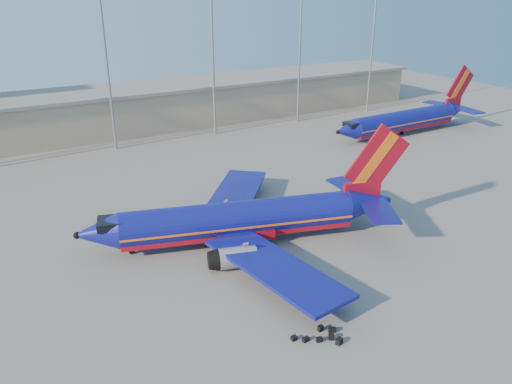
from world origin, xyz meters
TOP-DOWN VIEW (x-y plane):
  - ground at (0.00, 0.00)m, footprint 220.00×220.00m
  - terminal_building at (10.00, 58.00)m, footprint 122.00×16.00m
  - light_mast_row at (5.00, 46.00)m, footprint 101.60×1.60m
  - aircraft_main at (-1.90, 3.05)m, footprint 37.26×35.30m
  - aircraft_second at (48.06, 26.94)m, footprint 36.79×14.33m
  - luggage_pile at (-4.88, -15.35)m, footprint 4.03×2.78m

SIDE VIEW (x-z plane):
  - ground at x=0.00m, z-range 0.00..0.00m
  - luggage_pile at x=-4.88m, z-range -0.04..0.49m
  - aircraft_main at x=-1.90m, z-range -3.71..9.24m
  - aircraft_second at x=48.06m, z-range -3.37..9.09m
  - terminal_building at x=10.00m, z-range 0.07..8.57m
  - light_mast_row at x=5.00m, z-range 3.23..31.88m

